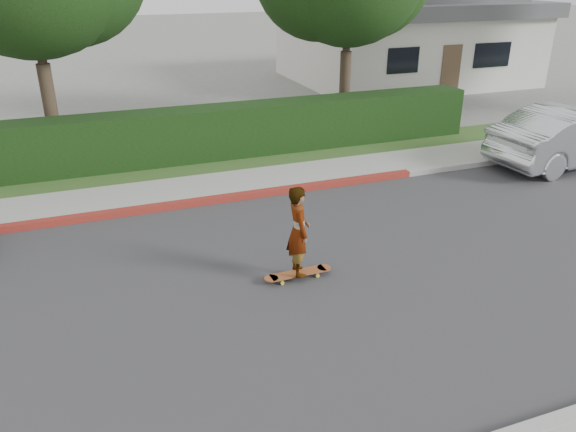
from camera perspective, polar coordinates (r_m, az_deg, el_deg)
ground at (r=11.44m, az=18.53°, el=-3.34°), size 120.00×120.00×0.00m
road at (r=11.43m, az=18.53°, el=-3.32°), size 60.00×8.00×0.01m
curb_far at (r=14.50m, az=8.69°, el=3.83°), size 60.00×0.20×0.15m
curb_red_section at (r=12.94m, az=-11.12°, el=1.12°), size 12.00×0.21×0.15m
sidewalk_far at (r=15.24m, az=7.06°, el=4.89°), size 60.00×1.60×0.12m
planting_strip at (r=16.61m, az=4.54°, el=6.57°), size 60.00×1.60×0.10m
hedge at (r=15.97m, az=-6.23°, el=8.42°), size 15.00×1.00×1.50m
house at (r=28.10m, az=11.82°, el=17.62°), size 10.60×8.60×4.30m
skateboard at (r=9.85m, az=1.03°, el=-5.85°), size 1.25×0.27×0.12m
skateboarder at (r=9.47m, az=1.07°, el=-1.54°), size 0.44×0.62×1.61m
car_silver at (r=17.20m, az=26.93°, el=7.24°), size 4.97×2.10×1.60m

